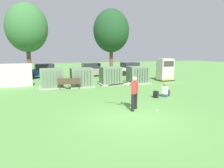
{
  "coord_description": "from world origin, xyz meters",
  "views": [
    {
      "loc": [
        -3.81,
        -7.78,
        2.96
      ],
      "look_at": [
        0.22,
        3.5,
        1.0
      ],
      "focal_mm": 31.31,
      "sensor_mm": 36.0,
      "label": 1
    }
  ],
  "objects_px": {
    "seated_spectator": "(165,91)",
    "backpack": "(156,94)",
    "parked_car_right_of_center": "(129,69)",
    "transformer_east": "(138,75)",
    "transformer_west": "(52,79)",
    "sports_ball": "(157,111)",
    "transformer_mid_west": "(82,78)",
    "batter": "(133,91)",
    "parked_car_left_of_center": "(90,70)",
    "generator_enclosure": "(165,70)",
    "park_bench": "(69,83)",
    "transformer_mid_east": "(111,76)",
    "parked_car_leftmost": "(43,71)"
  },
  "relations": [
    {
      "from": "transformer_east",
      "to": "batter",
      "type": "bearing_deg",
      "value": -118.47
    },
    {
      "from": "backpack",
      "to": "parked_car_right_of_center",
      "type": "xyz_separation_m",
      "value": [
        3.94,
        12.82,
        0.54
      ]
    },
    {
      "from": "batter",
      "to": "sports_ball",
      "type": "xyz_separation_m",
      "value": [
        0.99,
        -0.71,
        -0.93
      ]
    },
    {
      "from": "park_bench",
      "to": "transformer_mid_west",
      "type": "bearing_deg",
      "value": 35.66
    },
    {
      "from": "batter",
      "to": "parked_car_right_of_center",
      "type": "bearing_deg",
      "value": 66.15
    },
    {
      "from": "transformer_mid_east",
      "to": "parked_car_leftmost",
      "type": "distance_m",
      "value": 9.36
    },
    {
      "from": "transformer_mid_west",
      "to": "seated_spectator",
      "type": "xyz_separation_m",
      "value": [
        4.56,
        -5.66,
        -0.41
      ]
    },
    {
      "from": "transformer_west",
      "to": "batter",
      "type": "relative_size",
      "value": 1.21
    },
    {
      "from": "parked_car_right_of_center",
      "to": "seated_spectator",
      "type": "bearing_deg",
      "value": -103.98
    },
    {
      "from": "generator_enclosure",
      "to": "transformer_east",
      "type": "bearing_deg",
      "value": -168.38
    },
    {
      "from": "transformer_east",
      "to": "backpack",
      "type": "xyz_separation_m",
      "value": [
        -1.57,
        -5.71,
        -0.57
      ]
    },
    {
      "from": "transformer_mid_east",
      "to": "backpack",
      "type": "relative_size",
      "value": 4.77
    },
    {
      "from": "transformer_mid_west",
      "to": "batter",
      "type": "distance_m",
      "value": 7.79
    },
    {
      "from": "transformer_west",
      "to": "sports_ball",
      "type": "relative_size",
      "value": 23.33
    },
    {
      "from": "parked_car_right_of_center",
      "to": "transformer_west",
      "type": "bearing_deg",
      "value": -146.26
    },
    {
      "from": "transformer_east",
      "to": "batter",
      "type": "height_order",
      "value": "batter"
    },
    {
      "from": "transformer_west",
      "to": "parked_car_right_of_center",
      "type": "height_order",
      "value": "same"
    },
    {
      "from": "transformer_mid_west",
      "to": "transformer_mid_east",
      "type": "height_order",
      "value": "same"
    },
    {
      "from": "parked_car_left_of_center",
      "to": "generator_enclosure",
      "type": "bearing_deg",
      "value": -44.74
    },
    {
      "from": "generator_enclosure",
      "to": "park_bench",
      "type": "xyz_separation_m",
      "value": [
        -10.07,
        -1.57,
        -0.6
      ]
    },
    {
      "from": "transformer_mid_east",
      "to": "transformer_east",
      "type": "relative_size",
      "value": 1.0
    },
    {
      "from": "park_bench",
      "to": "parked_car_left_of_center",
      "type": "distance_m",
      "value": 8.77
    },
    {
      "from": "transformer_mid_west",
      "to": "transformer_mid_east",
      "type": "xyz_separation_m",
      "value": [
        2.77,
        0.38,
        0.0
      ]
    },
    {
      "from": "sports_ball",
      "to": "parked_car_leftmost",
      "type": "height_order",
      "value": "parked_car_leftmost"
    },
    {
      "from": "batter",
      "to": "seated_spectator",
      "type": "relative_size",
      "value": 1.81
    },
    {
      "from": "parked_car_left_of_center",
      "to": "parked_car_right_of_center",
      "type": "bearing_deg",
      "value": -0.5
    },
    {
      "from": "transformer_east",
      "to": "parked_car_left_of_center",
      "type": "xyz_separation_m",
      "value": [
        -2.94,
        7.15,
        -0.04
      ]
    },
    {
      "from": "batter",
      "to": "parked_car_left_of_center",
      "type": "relative_size",
      "value": 0.41
    },
    {
      "from": "batter",
      "to": "backpack",
      "type": "relative_size",
      "value": 3.95
    },
    {
      "from": "transformer_mid_east",
      "to": "sports_ball",
      "type": "height_order",
      "value": "transformer_mid_east"
    },
    {
      "from": "transformer_west",
      "to": "parked_car_leftmost",
      "type": "xyz_separation_m",
      "value": [
        -0.58,
        7.41,
        -0.04
      ]
    },
    {
      "from": "transformer_west",
      "to": "generator_enclosure",
      "type": "distance_m",
      "value": 11.39
    },
    {
      "from": "batter",
      "to": "parked_car_leftmost",
      "type": "distance_m",
      "value": 15.99
    },
    {
      "from": "transformer_mid_east",
      "to": "parked_car_left_of_center",
      "type": "height_order",
      "value": "same"
    },
    {
      "from": "transformer_mid_east",
      "to": "transformer_west",
      "type": "bearing_deg",
      "value": -179.15
    },
    {
      "from": "generator_enclosure",
      "to": "backpack",
      "type": "bearing_deg",
      "value": -128.45
    },
    {
      "from": "generator_enclosure",
      "to": "backpack",
      "type": "relative_size",
      "value": 5.23
    },
    {
      "from": "backpack",
      "to": "parked_car_left_of_center",
      "type": "bearing_deg",
      "value": 96.09
    },
    {
      "from": "seated_spectator",
      "to": "transformer_west",
      "type": "bearing_deg",
      "value": 139.67
    },
    {
      "from": "transformer_west",
      "to": "sports_ball",
      "type": "height_order",
      "value": "transformer_west"
    },
    {
      "from": "park_bench",
      "to": "batter",
      "type": "bearing_deg",
      "value": -71.16
    },
    {
      "from": "transformer_east",
      "to": "transformer_mid_west",
      "type": "bearing_deg",
      "value": -179.83
    },
    {
      "from": "park_bench",
      "to": "parked_car_left_of_center",
      "type": "xyz_separation_m",
      "value": [
        3.58,
        8.0,
        0.22
      ]
    },
    {
      "from": "sports_ball",
      "to": "batter",
      "type": "bearing_deg",
      "value": 144.35
    },
    {
      "from": "transformer_west",
      "to": "generator_enclosure",
      "type": "relative_size",
      "value": 0.91
    },
    {
      "from": "seated_spectator",
      "to": "backpack",
      "type": "relative_size",
      "value": 2.19
    },
    {
      "from": "transformer_mid_west",
      "to": "sports_ball",
      "type": "distance_m",
      "value": 8.72
    },
    {
      "from": "transformer_mid_west",
      "to": "park_bench",
      "type": "xyz_separation_m",
      "value": [
        -1.15,
        -0.83,
        -0.25
      ]
    },
    {
      "from": "parked_car_right_of_center",
      "to": "batter",
      "type": "bearing_deg",
      "value": -113.85
    },
    {
      "from": "parked_car_right_of_center",
      "to": "transformer_east",
      "type": "bearing_deg",
      "value": -108.44
    }
  ]
}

